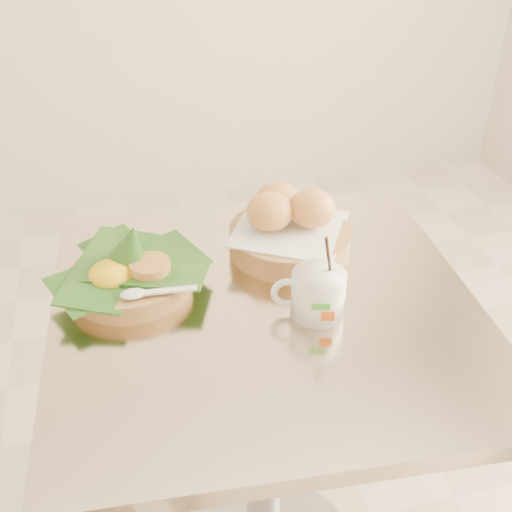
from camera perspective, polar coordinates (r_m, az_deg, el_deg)
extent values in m
cylinder|color=gray|center=(1.33, 0.70, -17.20)|extent=(0.07, 0.07, 0.69)
cube|color=beige|center=(1.08, 0.83, -4.80)|extent=(0.75, 0.75, 0.03)
cylinder|color=tan|center=(1.11, -11.10, -2.08)|extent=(0.21, 0.21, 0.03)
cone|color=#1E5317|center=(1.09, -11.15, 0.86)|extent=(0.13, 0.13, 0.11)
ellipsoid|color=yellow|center=(1.09, -12.70, -1.61)|extent=(0.08, 0.08, 0.04)
cylinder|color=#CC9347|center=(1.08, -9.40, -0.95)|extent=(0.07, 0.07, 0.02)
cylinder|color=tan|center=(1.19, 3.00, 1.47)|extent=(0.22, 0.22, 0.04)
cube|color=white|center=(1.18, 3.03, 2.44)|extent=(0.26, 0.26, 0.01)
ellipsoid|color=#BC6E2B|center=(1.16, 1.22, 3.98)|extent=(0.09, 0.09, 0.07)
ellipsoid|color=#BC6E2B|center=(1.17, 5.01, 4.23)|extent=(0.09, 0.09, 0.07)
ellipsoid|color=#BC6E2B|center=(1.19, 1.94, 4.93)|extent=(0.09, 0.09, 0.07)
cylinder|color=white|center=(1.03, 5.55, -3.33)|extent=(0.09, 0.09, 0.08)
torus|color=white|center=(1.02, 2.80, -3.28)|extent=(0.06, 0.02, 0.05)
cylinder|color=#3F2612|center=(1.01, 5.65, -1.79)|extent=(0.08, 0.08, 0.01)
cylinder|color=black|center=(1.00, 6.52, -0.53)|extent=(0.03, 0.04, 0.11)
cube|color=green|center=(0.99, 5.79, -4.52)|extent=(0.03, 0.01, 0.01)
cube|color=orange|center=(1.00, 6.39, -5.37)|extent=(0.02, 0.01, 0.02)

